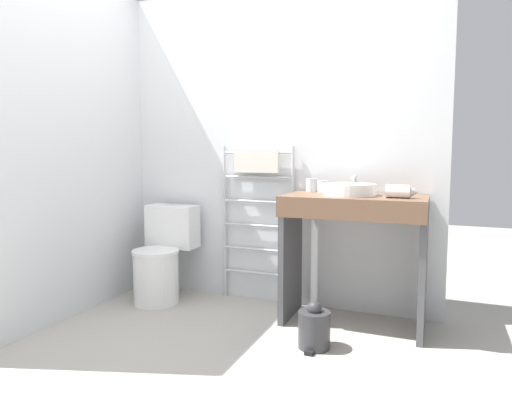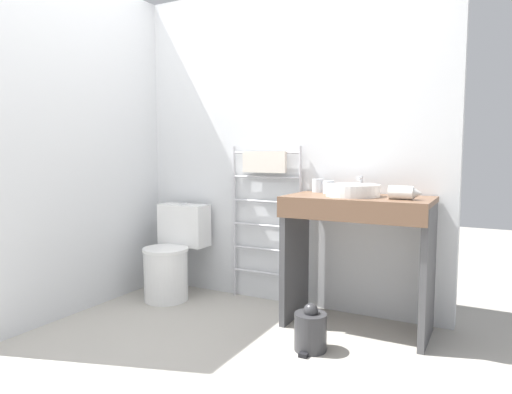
% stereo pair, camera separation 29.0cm
% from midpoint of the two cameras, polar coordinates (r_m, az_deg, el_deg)
% --- Properties ---
extents(ground_plane, '(12.00, 12.00, 0.00)m').
position_cam_midpoint_polar(ground_plane, '(2.60, -7.84, -21.18)').
color(ground_plane, '#A8A399').
extents(wall_back, '(2.59, 0.12, 2.44)m').
position_cam_midpoint_polar(wall_back, '(3.58, 5.42, 6.32)').
color(wall_back, silver).
rests_on(wall_back, ground_plane).
extents(wall_side, '(0.12, 2.03, 2.44)m').
position_cam_midpoint_polar(wall_side, '(3.66, -17.68, 6.06)').
color(wall_side, silver).
rests_on(wall_side, ground_plane).
extents(toilet, '(0.42, 0.52, 0.75)m').
position_cam_midpoint_polar(toilet, '(3.74, -8.23, -7.38)').
color(toilet, white).
rests_on(toilet, ground_plane).
extents(towel_radiator, '(0.60, 0.06, 1.22)m').
position_cam_midpoint_polar(towel_radiator, '(3.53, 3.50, 0.29)').
color(towel_radiator, silver).
rests_on(towel_radiator, ground_plane).
extents(vanity_counter, '(0.93, 0.52, 0.89)m').
position_cam_midpoint_polar(vanity_counter, '(3.09, 15.16, -5.34)').
color(vanity_counter, brown).
rests_on(vanity_counter, ground_plane).
extents(sink_basin, '(0.35, 0.35, 0.08)m').
position_cam_midpoint_polar(sink_basin, '(3.06, 14.69, 0.84)').
color(sink_basin, white).
rests_on(sink_basin, vanity_counter).
extents(faucet, '(0.02, 0.10, 0.12)m').
position_cam_midpoint_polar(faucet, '(3.24, 15.47, 1.77)').
color(faucet, silver).
rests_on(faucet, vanity_counter).
extents(cup_near_wall, '(0.08, 0.08, 0.09)m').
position_cam_midpoint_polar(cup_near_wall, '(3.33, 10.21, 1.41)').
color(cup_near_wall, silver).
rests_on(cup_near_wall, vanity_counter).
extents(cup_near_edge, '(0.08, 0.08, 0.09)m').
position_cam_midpoint_polar(cup_near_edge, '(3.23, 11.60, 1.21)').
color(cup_near_edge, silver).
rests_on(cup_near_edge, vanity_counter).
extents(hair_dryer, '(0.19, 0.18, 0.08)m').
position_cam_midpoint_polar(hair_dryer, '(2.96, 20.65, 0.52)').
color(hair_dryer, white).
rests_on(hair_dryer, vanity_counter).
extents(trash_bin, '(0.19, 0.23, 0.28)m').
position_cam_midpoint_polar(trash_bin, '(2.85, 9.85, -16.15)').
color(trash_bin, '#333335').
rests_on(trash_bin, ground_plane).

